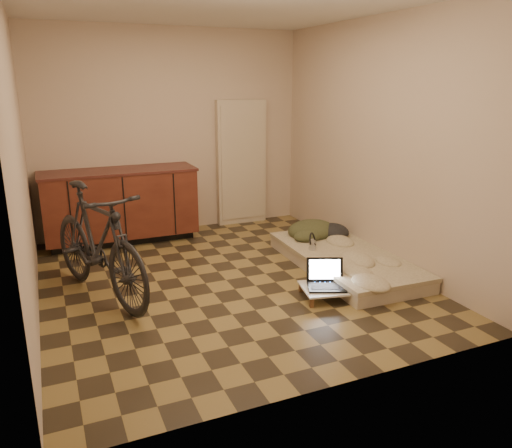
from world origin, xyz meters
name	(u,v)px	position (x,y,z in m)	size (l,w,h in m)	color
room_shell	(224,152)	(0.00, 0.00, 1.30)	(3.50, 4.00, 2.60)	olive
cabinets	(121,205)	(-0.75, 1.70, 0.47)	(1.84, 0.62, 0.91)	black
appliance_panel	(241,163)	(0.95, 1.94, 0.85)	(0.70, 0.10, 1.70)	beige
bicycle	(97,237)	(-1.20, 0.08, 0.58)	(0.53, 1.80, 1.16)	black
futon	(345,260)	(1.30, -0.17, 0.08)	(0.98, 1.96, 0.17)	#C1B39B
clothing_pile	(318,224)	(1.36, 0.52, 0.29)	(0.63, 0.53, 0.25)	#343921
headphones	(313,241)	(1.06, 0.12, 0.24)	(0.23, 0.21, 0.15)	black
lap_desk	(336,288)	(0.80, -0.79, 0.09)	(0.70, 0.53, 0.11)	brown
laptop	(326,281)	(0.72, -0.74, 0.16)	(0.44, 0.42, 0.24)	black
mouse	(363,285)	(1.02, -0.91, 0.12)	(0.06, 0.11, 0.04)	white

